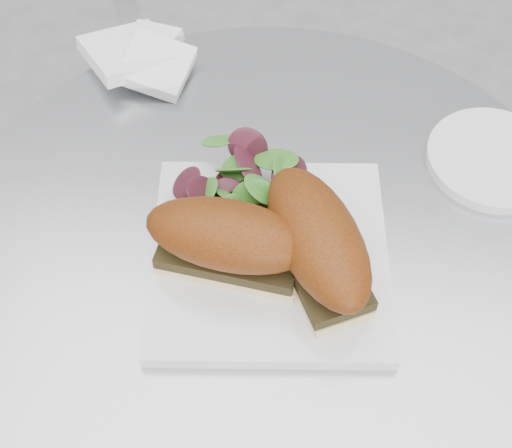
# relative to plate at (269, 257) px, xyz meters

# --- Properties ---
(table) EXTENTS (0.70, 0.70, 0.73)m
(table) POSITION_rel_plate_xyz_m (-0.00, 0.02, -0.25)
(table) COLOR #B2B5B9
(table) RESTS_ON ground
(plate) EXTENTS (0.26, 0.26, 0.02)m
(plate) POSITION_rel_plate_xyz_m (0.00, 0.00, 0.00)
(plate) COLOR silver
(plate) RESTS_ON table
(sandwich_left) EXTENTS (0.17, 0.09, 0.08)m
(sandwich_left) POSITION_rel_plate_xyz_m (-0.04, -0.02, 0.05)
(sandwich_left) COLOR beige
(sandwich_left) RESTS_ON plate
(sandwich_right) EXTENTS (0.15, 0.19, 0.08)m
(sandwich_right) POSITION_rel_plate_xyz_m (0.05, -0.01, 0.05)
(sandwich_right) COLOR beige
(sandwich_right) RESTS_ON plate
(salad) EXTENTS (0.11, 0.11, 0.05)m
(salad) POSITION_rel_plate_xyz_m (-0.05, 0.07, 0.03)
(salad) COLOR #48872C
(salad) RESTS_ON plate
(napkin) EXTENTS (0.17, 0.17, 0.02)m
(napkin) POSITION_rel_plate_xyz_m (-0.19, 0.26, 0.00)
(napkin) COLOR white
(napkin) RESTS_ON table
(saucer) EXTENTS (0.15, 0.15, 0.01)m
(saucer) POSITION_rel_plate_xyz_m (0.23, 0.16, -0.00)
(saucer) COLOR silver
(saucer) RESTS_ON table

